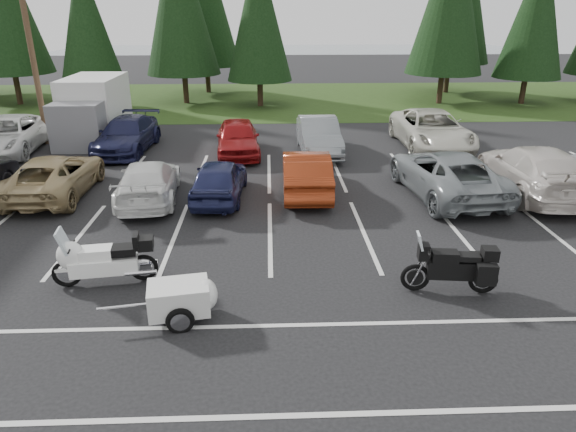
{
  "coord_description": "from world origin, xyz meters",
  "views": [
    {
      "loc": [
        0.5,
        -12.33,
        6.03
      ],
      "look_at": [
        0.96,
        -0.5,
        1.19
      ],
      "focal_mm": 32.0,
      "sensor_mm": 36.0,
      "label": 1
    }
  ],
  "objects_px": {
    "car_near_5": "(306,172)",
    "cargo_trailer": "(179,302)",
    "car_far_1": "(127,135)",
    "car_far_4": "(432,130)",
    "car_far_3": "(319,136)",
    "car_far_0": "(6,135)",
    "car_near_4": "(219,179)",
    "car_far_2": "(238,138)",
    "touring_motorcycle": "(103,255)",
    "car_near_3": "(148,181)",
    "car_near_6": "(446,173)",
    "utility_pole": "(29,39)",
    "box_truck": "(90,111)",
    "car_near_7": "(534,170)",
    "adventure_motorcycle": "(451,263)",
    "car_near_2": "(55,175)"
  },
  "relations": [
    {
      "from": "car_near_4",
      "to": "car_far_2",
      "type": "relative_size",
      "value": 0.9
    },
    {
      "from": "utility_pole",
      "to": "car_near_3",
      "type": "height_order",
      "value": "utility_pole"
    },
    {
      "from": "touring_motorcycle",
      "to": "car_far_4",
      "type": "bearing_deg",
      "value": 38.9
    },
    {
      "from": "car_far_4",
      "to": "touring_motorcycle",
      "type": "bearing_deg",
      "value": -133.12
    },
    {
      "from": "utility_pole",
      "to": "car_far_0",
      "type": "height_order",
      "value": "utility_pole"
    },
    {
      "from": "car_far_2",
      "to": "car_far_0",
      "type": "bearing_deg",
      "value": 171.89
    },
    {
      "from": "car_far_2",
      "to": "touring_motorcycle",
      "type": "relative_size",
      "value": 1.69
    },
    {
      "from": "car_near_6",
      "to": "car_far_3",
      "type": "relative_size",
      "value": 1.19
    },
    {
      "from": "car_near_5",
      "to": "cargo_trailer",
      "type": "height_order",
      "value": "car_near_5"
    },
    {
      "from": "car_far_1",
      "to": "cargo_trailer",
      "type": "bearing_deg",
      "value": -68.25
    },
    {
      "from": "car_near_7",
      "to": "car_far_3",
      "type": "distance_m",
      "value": 8.86
    },
    {
      "from": "car_far_0",
      "to": "car_far_3",
      "type": "height_order",
      "value": "car_far_0"
    },
    {
      "from": "car_far_2",
      "to": "car_far_1",
      "type": "bearing_deg",
      "value": 166.57
    },
    {
      "from": "car_near_2",
      "to": "cargo_trailer",
      "type": "distance_m",
      "value": 9.55
    },
    {
      "from": "cargo_trailer",
      "to": "utility_pole",
      "type": "bearing_deg",
      "value": 109.76
    },
    {
      "from": "car_near_3",
      "to": "car_near_6",
      "type": "xyz_separation_m",
      "value": [
        10.04,
        0.12,
        0.11
      ]
    },
    {
      "from": "utility_pole",
      "to": "car_far_2",
      "type": "distance_m",
      "value": 10.25
    },
    {
      "from": "box_truck",
      "to": "car_near_7",
      "type": "height_order",
      "value": "box_truck"
    },
    {
      "from": "car_near_2",
      "to": "car_near_6",
      "type": "bearing_deg",
      "value": 177.13
    },
    {
      "from": "car_near_5",
      "to": "cargo_trailer",
      "type": "xyz_separation_m",
      "value": [
        -3.16,
        -7.75,
        -0.33
      ]
    },
    {
      "from": "car_near_3",
      "to": "car_near_4",
      "type": "xyz_separation_m",
      "value": [
        2.34,
        0.07,
        0.02
      ]
    },
    {
      "from": "car_near_3",
      "to": "car_far_2",
      "type": "relative_size",
      "value": 1.03
    },
    {
      "from": "car_near_4",
      "to": "car_far_3",
      "type": "bearing_deg",
      "value": -121.14
    },
    {
      "from": "car_far_0",
      "to": "cargo_trailer",
      "type": "height_order",
      "value": "car_far_0"
    },
    {
      "from": "car_near_7",
      "to": "car_far_4",
      "type": "relative_size",
      "value": 0.96
    },
    {
      "from": "box_truck",
      "to": "car_far_2",
      "type": "height_order",
      "value": "box_truck"
    },
    {
      "from": "utility_pole",
      "to": "touring_motorcycle",
      "type": "xyz_separation_m",
      "value": [
        6.66,
        -13.61,
        -3.97
      ]
    },
    {
      "from": "car_far_0",
      "to": "car_near_5",
      "type": "bearing_deg",
      "value": -29.34
    },
    {
      "from": "car_near_5",
      "to": "cargo_trailer",
      "type": "distance_m",
      "value": 8.38
    },
    {
      "from": "car_far_1",
      "to": "car_far_4",
      "type": "height_order",
      "value": "car_far_4"
    },
    {
      "from": "car_far_0",
      "to": "cargo_trailer",
      "type": "relative_size",
      "value": 3.17
    },
    {
      "from": "car_near_3",
      "to": "touring_motorcycle",
      "type": "distance_m",
      "value": 5.63
    },
    {
      "from": "car_far_0",
      "to": "car_far_4",
      "type": "relative_size",
      "value": 0.94
    },
    {
      "from": "car_near_6",
      "to": "cargo_trailer",
      "type": "bearing_deg",
      "value": 36.88
    },
    {
      "from": "box_truck",
      "to": "car_near_4",
      "type": "relative_size",
      "value": 1.4
    },
    {
      "from": "car_far_4",
      "to": "touring_motorcycle",
      "type": "height_order",
      "value": "car_far_4"
    },
    {
      "from": "car_near_3",
      "to": "car_far_3",
      "type": "xyz_separation_m",
      "value": [
        6.22,
        5.77,
        0.11
      ]
    },
    {
      "from": "box_truck",
      "to": "cargo_trailer",
      "type": "height_order",
      "value": "box_truck"
    },
    {
      "from": "car_far_3",
      "to": "touring_motorcycle",
      "type": "distance_m",
      "value": 12.9
    },
    {
      "from": "car_far_3",
      "to": "car_near_5",
      "type": "bearing_deg",
      "value": -101.8
    },
    {
      "from": "cargo_trailer",
      "to": "adventure_motorcycle",
      "type": "xyz_separation_m",
      "value": [
        5.92,
        0.87,
        0.32
      ]
    },
    {
      "from": "box_truck",
      "to": "car_near_7",
      "type": "xyz_separation_m",
      "value": [
        17.58,
        -8.31,
        -0.62
      ]
    },
    {
      "from": "car_near_4",
      "to": "car_far_2",
      "type": "height_order",
      "value": "car_far_2"
    },
    {
      "from": "utility_pole",
      "to": "car_far_0",
      "type": "distance_m",
      "value": 4.37
    },
    {
      "from": "utility_pole",
      "to": "box_truck",
      "type": "xyz_separation_m",
      "value": [
        2.0,
        0.5,
        -3.25
      ]
    },
    {
      "from": "car_near_5",
      "to": "car_far_3",
      "type": "relative_size",
      "value": 0.96
    },
    {
      "from": "touring_motorcycle",
      "to": "car_far_0",
      "type": "bearing_deg",
      "value": 114.66
    },
    {
      "from": "car_near_6",
      "to": "utility_pole",
      "type": "bearing_deg",
      "value": -31.22
    },
    {
      "from": "car_near_4",
      "to": "utility_pole",
      "type": "bearing_deg",
      "value": -38.74
    },
    {
      "from": "car_far_1",
      "to": "adventure_motorcycle",
      "type": "relative_size",
      "value": 2.12
    }
  ]
}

